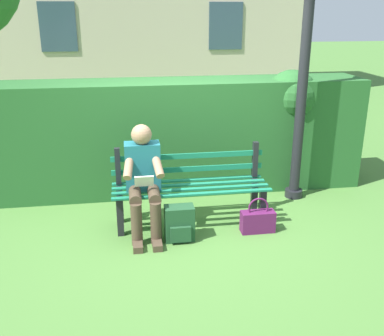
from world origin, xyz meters
TOP-DOWN VIEW (x-y plane):
  - ground at (0.00, 0.00)m, footprint 60.00×60.00m
  - park_bench at (0.00, -0.06)m, footprint 1.75×0.48m
  - person_seated at (0.53, 0.10)m, footprint 0.44×0.73m
  - hedge_backdrop at (-0.10, -1.14)m, footprint 4.81×0.84m
  - backpack at (0.18, 0.36)m, footprint 0.31×0.26m
  - handbag at (-0.70, 0.31)m, footprint 0.37×0.15m
  - lamp_post at (-1.46, -0.57)m, footprint 0.30×0.30m

SIDE VIEW (x-z plane):
  - ground at x=0.00m, z-range 0.00..0.00m
  - handbag at x=-0.70m, z-range -0.07..0.34m
  - backpack at x=0.18m, z-range 0.00..0.38m
  - park_bench at x=0.00m, z-range -0.01..0.88m
  - person_seated at x=0.53m, z-range 0.04..1.23m
  - hedge_backdrop at x=-0.10m, z-range -0.02..1.58m
  - lamp_post at x=-1.46m, z-range 0.33..3.56m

